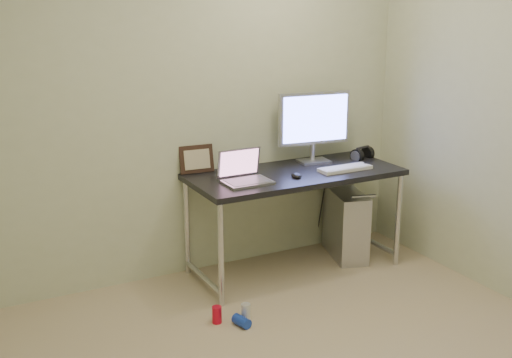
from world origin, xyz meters
name	(u,v)px	position (x,y,z in m)	size (l,w,h in m)	color
wall_back	(183,103)	(0.00, 1.75, 1.25)	(3.50, 0.02, 2.50)	beige
desk	(295,183)	(0.71, 1.41, 0.67)	(1.53, 0.67, 0.75)	black
tower_computer	(346,224)	(1.20, 1.45, 0.26)	(0.35, 0.54, 0.56)	silver
cable_a	(323,199)	(1.15, 1.70, 0.40)	(0.01, 0.01, 0.70)	black
cable_b	(333,200)	(1.24, 1.68, 0.38)	(0.01, 0.01, 0.72)	black
can_red	(217,315)	(-0.14, 0.92, 0.05)	(0.06, 0.06, 0.11)	red
can_white	(246,312)	(0.04, 0.86, 0.06)	(0.06, 0.06, 0.11)	silver
can_blue	(242,321)	(-0.02, 0.81, 0.03)	(0.07, 0.07, 0.12)	#1A3CBE
laptop	(244,174)	(0.28, 1.36, 0.80)	(0.32, 0.26, 0.22)	#B4B4BC
monitor	(314,122)	(0.98, 1.59, 1.06)	(0.57, 0.19, 0.53)	#B4B4BC
keyboard	(345,168)	(1.06, 1.29, 0.76)	(0.40, 0.13, 0.02)	silver
mouse_right	(365,164)	(1.25, 1.30, 0.77)	(0.07, 0.11, 0.04)	black
mouse_left	(296,174)	(0.65, 1.29, 0.77)	(0.07, 0.11, 0.04)	black
headphones	(362,154)	(1.38, 1.51, 0.78)	(0.20, 0.11, 0.12)	black
picture_frame	(196,159)	(0.08, 1.72, 0.85)	(0.25, 0.03, 0.20)	black
webcam	(229,156)	(0.33, 1.71, 0.85)	(0.05, 0.04, 0.13)	silver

